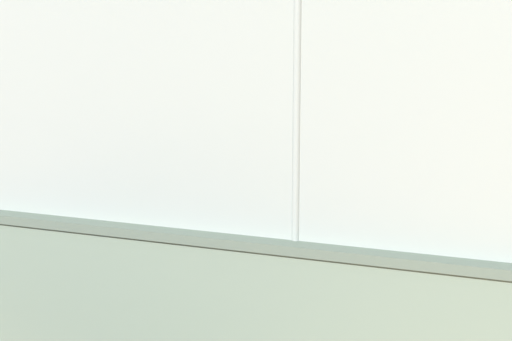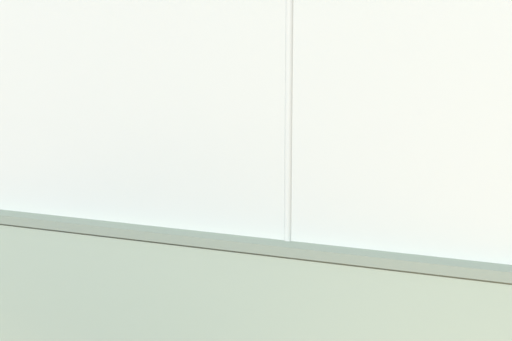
# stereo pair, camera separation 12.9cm
# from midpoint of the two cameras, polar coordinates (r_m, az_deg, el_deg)

# --- Properties ---
(ground_plane) EXTENTS (260.00, 260.00, 0.00)m
(ground_plane) POSITION_cam_midpoint_polar(r_m,az_deg,el_deg) (20.22, 10.32, 1.28)
(ground_plane) COLOR tan
(perimeter_wall) EXTENTS (33.74, 0.80, 1.68)m
(perimeter_wall) POSITION_cam_midpoint_polar(r_m,az_deg,el_deg) (7.04, -9.58, -10.46)
(perimeter_wall) COLOR slate
(perimeter_wall) RESTS_ON ground_plane
(fence_panel_on_wall) EXTENTS (33.13, 0.47, 2.02)m
(fence_panel_on_wall) POSITION_cam_midpoint_polar(r_m,az_deg,el_deg) (6.59, -10.10, 4.61)
(fence_panel_on_wall) COLOR gray
(fence_panel_on_wall) RESTS_ON perimeter_wall
(player_near_wall_returning) EXTENTS (1.21, 0.70, 1.52)m
(player_near_wall_returning) POSITION_cam_midpoint_polar(r_m,az_deg,el_deg) (14.06, 8.66, 0.70)
(player_near_wall_returning) COLOR navy
(player_near_wall_returning) RESTS_ON ground_plane
(player_crossing_court) EXTENTS (0.92, 0.65, 1.48)m
(player_crossing_court) POSITION_cam_midpoint_polar(r_m,az_deg,el_deg) (12.58, -17.93, -1.09)
(player_crossing_court) COLOR #591919
(player_crossing_court) RESTS_ON ground_plane
(player_baseline_waiting) EXTENTS (0.93, 0.65, 1.54)m
(player_baseline_waiting) POSITION_cam_midpoint_polar(r_m,az_deg,el_deg) (18.31, 12.27, 3.03)
(player_baseline_waiting) COLOR #B2B2B2
(player_baseline_waiting) RESTS_ON ground_plane
(sports_ball) EXTENTS (0.11, 0.11, 0.11)m
(sports_ball) POSITION_cam_midpoint_polar(r_m,az_deg,el_deg) (13.02, 5.93, -3.84)
(sports_ball) COLOR orange
(sports_ball) RESTS_ON ground_plane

